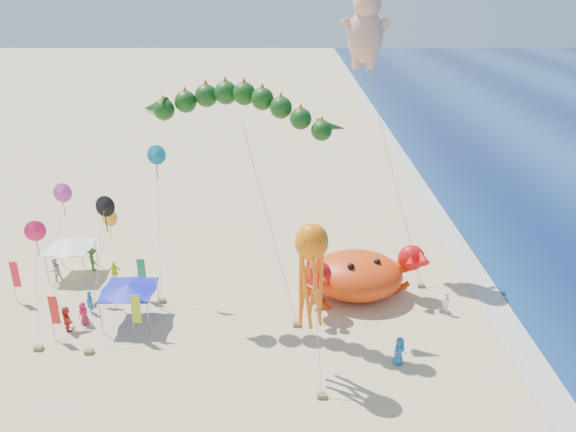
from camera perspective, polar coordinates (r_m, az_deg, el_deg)
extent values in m
plane|color=#D1B784|center=(37.09, 3.14, -10.51)|extent=(320.00, 320.00, 0.00)
plane|color=silver|center=(39.59, 21.03, -9.83)|extent=(320.00, 320.00, 0.00)
ellipsoid|color=red|center=(39.30, 6.94, -5.98)|extent=(7.84, 7.15, 3.08)
sphere|color=red|center=(37.25, 1.97, -5.13)|extent=(1.83, 1.83, 1.83)
sphere|color=black|center=(37.61, 5.75, -4.95)|extent=(0.47, 0.47, 0.47)
sphere|color=red|center=(38.12, 12.43, -5.01)|extent=(1.83, 1.83, 1.83)
sphere|color=black|center=(37.85, 8.68, -4.92)|extent=(0.47, 0.47, 0.47)
cone|color=#113C10|center=(34.23, -13.97, 10.24)|extent=(1.62, 1.19, 1.32)
cylinder|color=#B2B2B2|center=(34.37, -1.79, -1.17)|extent=(3.32, 2.27, 12.51)
cube|color=olive|center=(36.42, 0.90, -10.94)|extent=(0.50, 0.35, 0.25)
ellipsoid|color=#E3A58A|center=(41.39, 7.84, 17.63)|extent=(2.49, 2.05, 3.66)
sphere|color=#E3A58A|center=(41.03, 8.05, 20.58)|extent=(1.92, 1.92, 1.92)
cylinder|color=#B2B2B2|center=(40.78, 10.59, 4.37)|extent=(4.24, 5.70, 15.17)
cube|color=olive|center=(41.73, 13.35, -6.87)|extent=(0.50, 0.35, 0.25)
ellipsoid|color=orange|center=(28.75, 2.41, -2.64)|extent=(1.74, 1.57, 2.01)
cylinder|color=#B2B2B2|center=(29.84, 2.93, -10.94)|extent=(0.62, 2.37, 7.29)
cube|color=olive|center=(31.14, 3.45, -17.75)|extent=(0.50, 0.35, 0.25)
cylinder|color=gray|center=(37.07, -18.47, -9.81)|extent=(0.06, 0.06, 2.20)
cylinder|color=gray|center=(36.26, -14.01, -10.03)|extent=(0.06, 0.06, 2.20)
cylinder|color=gray|center=(39.44, -17.22, -7.55)|extent=(0.06, 0.06, 2.20)
cylinder|color=gray|center=(38.68, -13.03, -7.70)|extent=(0.06, 0.06, 2.20)
cube|color=#141AB4|center=(37.26, -15.87, -7.25)|extent=(3.17, 3.17, 0.08)
cone|color=#141AB4|center=(37.14, -15.91, -6.92)|extent=(3.49, 3.49, 0.45)
cylinder|color=gray|center=(44.16, -23.29, -5.07)|extent=(0.06, 0.06, 2.20)
cylinder|color=gray|center=(43.16, -19.97, -5.18)|extent=(0.06, 0.06, 2.20)
cylinder|color=gray|center=(46.38, -22.07, -3.52)|extent=(0.06, 0.06, 2.20)
cylinder|color=gray|center=(45.44, -18.88, -3.59)|extent=(0.06, 0.06, 2.20)
cube|color=white|center=(44.28, -21.26, -3.01)|extent=(2.96, 2.96, 0.08)
cone|color=white|center=(44.19, -21.30, -2.73)|extent=(3.25, 3.25, 0.45)
cylinder|color=gray|center=(35.72, -15.52, -9.80)|extent=(0.05, 0.05, 3.20)
cube|color=#B4C917|center=(35.38, -15.16, -9.14)|extent=(0.50, 0.04, 1.90)
cylinder|color=gray|center=(37.24, -22.93, -9.45)|extent=(0.05, 0.05, 3.20)
cube|color=red|center=(36.89, -22.64, -8.82)|extent=(0.50, 0.04, 1.90)
cylinder|color=gray|center=(42.48, -26.18, -5.94)|extent=(0.05, 0.05, 3.20)
cube|color=#FF1C37|center=(42.14, -25.96, -5.36)|extent=(0.50, 0.04, 1.90)
cylinder|color=gray|center=(39.86, -14.94, -6.11)|extent=(0.05, 0.05, 3.20)
cube|color=#1BA258|center=(39.56, -14.62, -5.48)|extent=(0.50, 0.04, 1.90)
imported|color=silver|center=(38.72, 15.72, -8.52)|extent=(0.64, 0.68, 1.56)
imported|color=yellow|center=(42.74, -17.18, -5.48)|extent=(1.03, 0.54, 1.67)
imported|color=beige|center=(44.37, -22.57, -5.11)|extent=(1.08, 1.10, 1.79)
imported|color=red|center=(38.22, -21.56, -9.68)|extent=(1.22, 1.60, 1.69)
imported|color=#2F6822|center=(44.96, -19.21, -4.19)|extent=(1.26, 1.35, 1.83)
imported|color=#C8204E|center=(38.54, -20.05, -9.26)|extent=(0.75, 0.90, 1.58)
imported|color=#1B66A2|center=(33.47, 11.23, -13.30)|extent=(1.02, 0.93, 1.74)
imported|color=blue|center=(39.57, -19.48, -8.27)|extent=(0.70, 0.64, 1.59)
cone|color=#0D7190|center=(37.79, -13.29, 6.05)|extent=(1.30, 0.51, 1.32)
cylinder|color=#B2B2B2|center=(38.04, -12.74, -1.68)|extent=(0.55, 3.04, 9.61)
cube|color=olive|center=(38.93, -12.22, -9.08)|extent=(0.50, 0.35, 0.25)
cone|color=#C84296|center=(40.16, -22.00, 2.18)|extent=(1.30, 0.51, 1.32)
cylinder|color=#B2B2B2|center=(40.14, -21.65, -3.45)|extent=(0.55, 3.04, 7.10)
cube|color=olive|center=(40.46, -21.32, -8.94)|extent=(0.50, 0.35, 0.25)
cone|color=#FC1C5A|center=(38.14, -24.31, -1.43)|extent=(1.30, 0.51, 1.32)
cylinder|color=#B2B2B2|center=(38.06, -24.11, -6.46)|extent=(0.55, 3.04, 5.77)
cube|color=olive|center=(38.23, -23.92, -11.37)|extent=(0.50, 0.35, 0.25)
cone|color=black|center=(35.51, -18.18, 0.90)|extent=(1.30, 0.51, 1.32)
cylinder|color=#B2B2B2|center=(35.72, -17.74, -5.77)|extent=(0.55, 3.04, 7.56)
cube|color=olive|center=(36.37, -17.31, -12.18)|extent=(0.50, 0.35, 0.25)
cone|color=#FFAA1C|center=(41.58, -17.76, -0.17)|extent=(1.30, 0.51, 1.32)
cylinder|color=#B2B2B2|center=(41.18, -17.62, -4.09)|extent=(0.54, 3.04, 4.67)
cube|color=olive|center=(40.95, -17.49, -7.97)|extent=(0.50, 0.35, 0.25)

